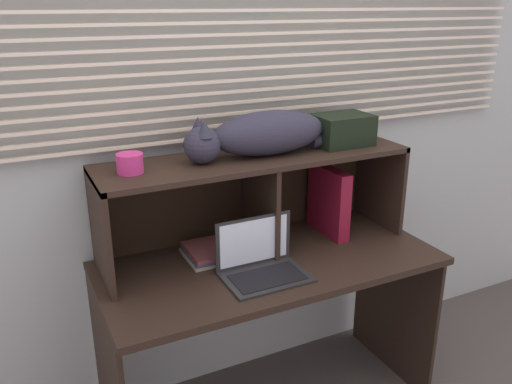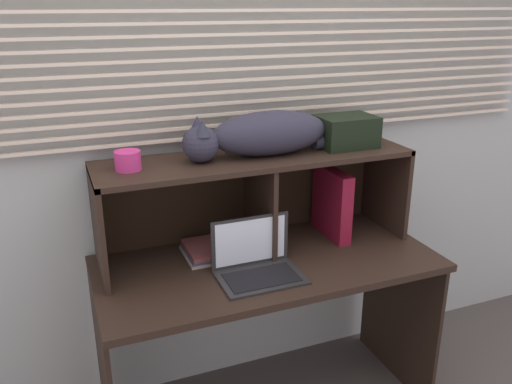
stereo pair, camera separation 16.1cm
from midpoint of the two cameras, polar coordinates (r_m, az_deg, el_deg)
back_panel_with_blinds at (r=2.37m, az=-0.09°, el=7.16°), size 4.40×0.08×2.50m
desk at (r=2.30m, az=3.31°, el=-10.76°), size 1.41×0.65×0.76m
hutch_shelf_unit at (r=2.25m, az=1.79°, el=1.11°), size 1.32×0.36×0.42m
cat at (r=2.18m, az=3.06°, el=6.15°), size 0.89×0.19×0.18m
laptop at (r=2.10m, az=2.31°, el=-7.74°), size 0.33×0.23×0.22m
binder_upright at (r=2.43m, az=10.03°, el=-1.18°), size 0.06×0.27×0.31m
book_stack at (r=2.26m, az=-3.27°, el=-6.32°), size 0.19×0.22×0.05m
small_basket at (r=2.03m, az=-11.41°, el=3.30°), size 0.10×0.10×0.07m
storage_box at (r=2.36m, az=11.57°, el=6.39°), size 0.25×0.19×0.13m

